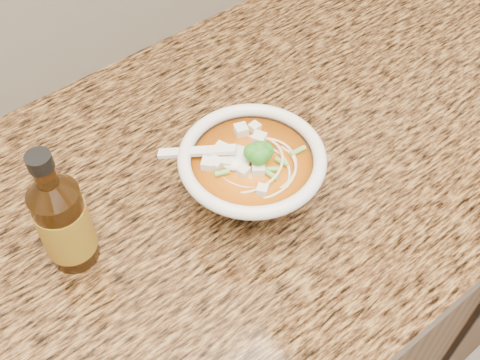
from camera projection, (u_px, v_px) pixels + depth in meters
counter_slab at (112, 250)px, 0.80m from camera, size 4.00×0.68×0.04m
soup_bowl at (252, 175)px, 0.80m from camera, size 0.19×0.19×0.11m
hot_sauce_bottle at (63, 222)px, 0.72m from camera, size 0.07×0.07×0.19m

